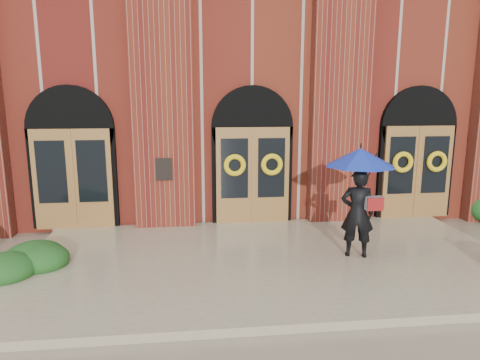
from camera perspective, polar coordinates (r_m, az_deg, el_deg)
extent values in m
plane|color=gray|center=(8.92, 4.18, -11.50)|extent=(90.00, 90.00, 0.00)
cube|color=tan|center=(9.03, 4.01, -10.70)|extent=(10.00, 5.30, 0.15)
cube|color=maroon|center=(17.05, -1.28, 11.38)|extent=(16.00, 12.00, 7.00)
cube|color=black|center=(10.72, -10.09, 1.42)|extent=(0.40, 0.05, 0.55)
cube|color=maroon|center=(10.83, -10.35, 11.34)|extent=(1.50, 0.45, 7.00)
cube|color=maroon|center=(11.46, 13.18, 11.21)|extent=(1.50, 0.45, 7.00)
cube|color=olive|center=(11.37, -21.37, 0.09)|extent=(1.90, 0.10, 2.50)
cylinder|color=black|center=(11.35, -21.64, 6.43)|extent=(2.10, 0.22, 2.10)
cube|color=olive|center=(11.09, 1.70, 0.60)|extent=(1.90, 0.10, 2.50)
cylinder|color=black|center=(11.07, 1.64, 7.11)|extent=(2.10, 0.22, 2.10)
cube|color=olive|center=(12.54, 22.50, 0.98)|extent=(1.90, 0.10, 2.50)
cylinder|color=black|center=(12.53, 22.62, 6.73)|extent=(2.10, 0.22, 2.10)
torus|color=yellow|center=(10.87, -0.71, 1.99)|extent=(0.57, 0.13, 0.57)
torus|color=yellow|center=(11.00, 4.28, 2.07)|extent=(0.57, 0.13, 0.57)
torus|color=yellow|center=(12.17, 20.90, 2.24)|extent=(0.57, 0.13, 0.57)
torus|color=yellow|center=(12.64, 24.77, 2.25)|extent=(0.57, 0.13, 0.57)
imported|color=black|center=(9.11, 15.37, -4.30)|extent=(0.76, 0.60, 1.83)
cone|color=#142DA2|center=(8.88, 15.75, 2.94)|extent=(1.75, 1.75, 0.37)
cylinder|color=black|center=(8.93, 16.00, -0.21)|extent=(0.02, 0.02, 0.61)
cube|color=#9B9EA0|center=(9.02, 17.38, -2.96)|extent=(0.38, 0.26, 0.27)
cube|color=maroon|center=(8.93, 17.63, -3.11)|extent=(0.34, 0.12, 0.27)
ellipsoid|color=#1C4A19|center=(9.37, -28.69, -9.99)|extent=(1.52, 1.30, 0.54)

